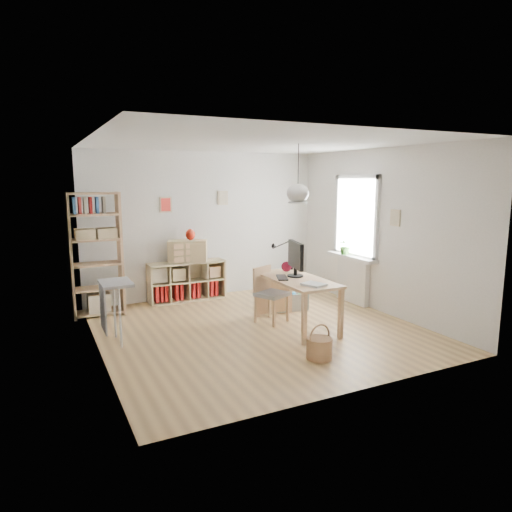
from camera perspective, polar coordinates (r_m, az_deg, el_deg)
name	(u,v)px	position (r m, az deg, el deg)	size (l,w,h in m)	color
ground	(259,329)	(6.87, 0.36, -9.11)	(4.50, 4.50, 0.00)	tan
room_shell	(298,193)	(6.64, 5.25, 7.82)	(4.50, 4.50, 4.50)	white
window_unit	(357,217)	(8.24, 12.47, 4.84)	(0.07, 1.16, 1.46)	white
radiator	(353,280)	(8.39, 12.00, -3.01)	(0.10, 0.80, 0.80)	silver
windowsill	(351,257)	(8.28, 11.83, -0.14)	(0.22, 1.20, 0.06)	silver
desk	(296,284)	(6.82, 5.08, -3.55)	(0.70, 1.50, 0.75)	tan
cube_shelf	(185,284)	(8.48, -8.83, -3.48)	(1.40, 0.38, 0.72)	beige
tall_bookshelf	(95,249)	(7.75, -19.45, 0.78)	(0.80, 0.38, 2.00)	tan
side_table	(111,295)	(6.41, -17.67, -4.72)	(0.40, 0.55, 0.85)	#949497
chair	(269,291)	(7.09, 1.60, -4.38)	(0.56, 0.56, 0.86)	#949497
wicker_basket	(319,347)	(5.81, 7.92, -11.25)	(0.33, 0.32, 0.45)	#926442
storage_chest	(288,297)	(7.90, 4.01, -5.11)	(0.64, 0.71, 0.61)	beige
monitor	(296,257)	(6.86, 4.97, -0.14)	(0.24, 0.60, 0.53)	black
keyboard	(282,277)	(6.78, 3.27, -2.70)	(0.14, 0.38, 0.02)	black
task_lamp	(282,252)	(7.24, 3.22, 0.55)	(0.44, 0.16, 0.46)	black
yarn_ball	(286,267)	(7.24, 3.83, -1.33)	(0.16, 0.16, 0.16)	#48091A
paper_tray	(314,284)	(6.36, 7.25, -3.55)	(0.24, 0.30, 0.03)	silver
drawer_chest	(188,251)	(8.34, -8.53, 0.62)	(0.69, 0.31, 0.39)	beige
red_vase	(190,234)	(8.32, -8.21, 2.68)	(0.17, 0.17, 0.21)	#9F1B0D
potted_plant	(345,246)	(8.36, 11.12, 1.27)	(0.28, 0.24, 0.31)	#386D29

